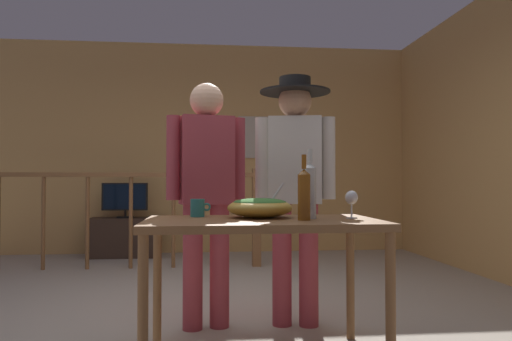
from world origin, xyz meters
TOP-DOWN VIEW (x-y plane):
  - ground_plane at (0.00, 0.00)m, footprint 8.71×8.71m
  - back_wall at (0.00, 3.35)m, footprint 5.86×0.10m
  - side_wall_right at (2.93, 1.01)m, footprint 0.10×5.03m
  - framed_picture at (0.78, 3.29)m, footprint 0.54×0.03m
  - stair_railing at (-0.54, 2.12)m, footprint 3.41×0.10m
  - tv_console at (-0.99, 3.00)m, footprint 0.90×0.40m
  - flat_screen_tv at (-0.99, 2.97)m, footprint 0.58×0.12m
  - serving_table at (0.36, -0.86)m, footprint 1.26×0.74m
  - salad_bowl at (0.36, -0.74)m, footprint 0.37×0.37m
  - wine_glass at (0.86, -0.86)m, footprint 0.07×0.07m
  - wine_bottle_amber at (0.57, -0.96)m, footprint 0.07×0.07m
  - wine_bottle_clear at (0.63, -0.85)m, footprint 0.07×0.07m
  - mug_teal at (0.01, -0.64)m, footprint 0.12×0.08m
  - person_standing_left at (0.06, -0.22)m, footprint 0.52×0.28m
  - person_standing_right at (0.66, -0.22)m, footprint 0.53×0.48m

SIDE VIEW (x-z plane):
  - ground_plane at x=0.00m, z-range 0.00..0.00m
  - tv_console at x=-0.99m, z-range 0.00..0.50m
  - serving_table at x=0.36m, z-range 0.30..1.06m
  - stair_railing at x=-0.54m, z-range 0.13..1.25m
  - flat_screen_tv at x=-0.99m, z-range 0.54..1.00m
  - mug_teal at x=0.01m, z-range 0.76..0.87m
  - salad_bowl at x=0.36m, z-range 0.73..0.93m
  - wine_glass at x=0.86m, z-range 0.80..0.95m
  - wine_bottle_amber at x=0.57m, z-range 0.73..1.08m
  - wine_bottle_clear at x=0.63m, z-range 0.73..1.12m
  - person_standing_left at x=0.06m, z-range 0.14..1.76m
  - person_standing_right at x=0.66m, z-range 0.16..1.84m
  - back_wall at x=0.00m, z-range 0.00..2.89m
  - side_wall_right at x=2.93m, z-range 0.00..2.89m
  - framed_picture at x=0.78m, z-range 1.31..1.89m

